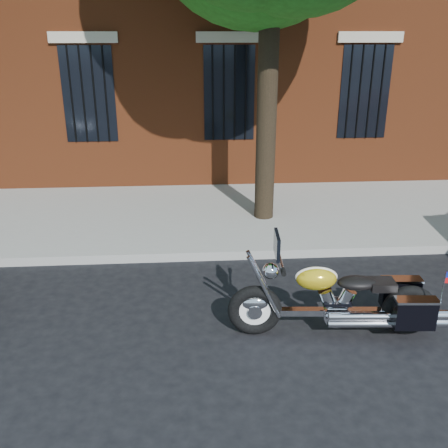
{
  "coord_description": "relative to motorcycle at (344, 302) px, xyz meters",
  "views": [
    {
      "loc": [
        -0.88,
        -6.0,
        3.49
      ],
      "look_at": [
        -0.41,
        0.8,
        0.83
      ],
      "focal_mm": 40.0,
      "sensor_mm": 36.0,
      "label": 1
    }
  ],
  "objects": [
    {
      "name": "ground",
      "position": [
        -0.91,
        0.89,
        -0.45
      ],
      "size": [
        120.0,
        120.0,
        0.0
      ],
      "primitive_type": "plane",
      "color": "black",
      "rests_on": "ground"
    },
    {
      "name": "curb",
      "position": [
        -0.91,
        2.27,
        -0.37
      ],
      "size": [
        40.0,
        0.16,
        0.15
      ],
      "primitive_type": "cube",
      "color": "gray",
      "rests_on": "ground"
    },
    {
      "name": "sidewalk",
      "position": [
        -0.91,
        4.15,
        -0.37
      ],
      "size": [
        40.0,
        3.6,
        0.15
      ],
      "primitive_type": "cube",
      "color": "gray",
      "rests_on": "ground"
    },
    {
      "name": "motorcycle",
      "position": [
        0.0,
        0.0,
        0.0
      ],
      "size": [
        2.61,
        0.84,
        1.33
      ],
      "rotation": [
        0.0,
        0.0,
        -0.07
      ],
      "color": "black",
      "rests_on": "ground"
    }
  ]
}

